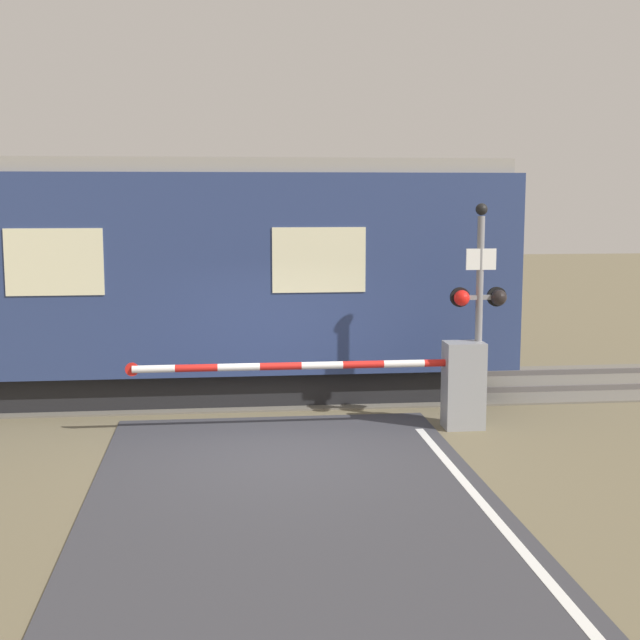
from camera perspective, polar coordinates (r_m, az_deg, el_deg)
ground_plane at (r=12.44m, az=-2.49°, el=-8.54°), size 80.00×80.00×0.00m
track_bed at (r=16.31m, az=-3.45°, el=-4.47°), size 36.00×3.20×0.13m
train at (r=16.18m, az=-15.61°, el=2.66°), size 15.22×3.16×4.14m
crossing_barrier at (r=13.68m, az=7.70°, el=-3.97°), size 5.37×0.44×1.33m
signal_post at (r=13.72m, az=10.17°, el=1.19°), size 0.87×0.26×3.42m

